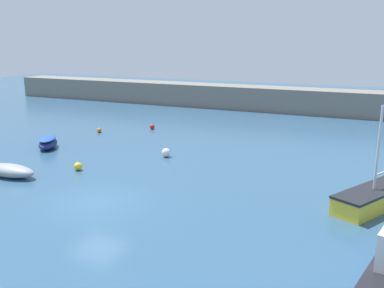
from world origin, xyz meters
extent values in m
cube|color=#2D5170|center=(0.00, 0.00, -0.10)|extent=(120.00, 120.00, 0.20)
cube|color=slate|center=(0.00, 30.17, 1.26)|extent=(66.45, 3.43, 2.53)
cube|color=yellow|center=(12.05, 4.74, 0.40)|extent=(3.43, 4.82, 0.80)
cube|color=black|center=(12.05, 4.74, 0.86)|extent=(3.50, 4.91, 0.12)
cylinder|color=silver|center=(12.05, 4.74, 2.79)|extent=(0.11, 0.11, 3.98)
ellipsoid|color=gray|center=(-6.84, 1.16, 0.36)|extent=(3.41, 1.37, 0.73)
ellipsoid|color=navy|center=(-9.54, 7.14, 0.32)|extent=(2.41, 2.89, 0.65)
ellipsoid|color=#23479E|center=(-9.54, 7.14, 0.70)|extent=(2.17, 2.60, 0.24)
sphere|color=red|center=(-6.05, 16.01, 0.22)|extent=(0.43, 0.43, 0.43)
sphere|color=orange|center=(-9.39, 12.98, 0.19)|extent=(0.39, 0.39, 0.39)
sphere|color=yellow|center=(-4.12, 3.75, 0.24)|extent=(0.48, 0.48, 0.48)
sphere|color=white|center=(-0.74, 8.54, 0.29)|extent=(0.58, 0.58, 0.58)
camera|label=1|loc=(12.13, -15.58, 7.58)|focal=40.00mm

